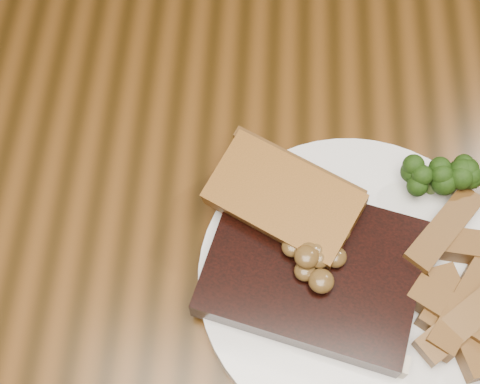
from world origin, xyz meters
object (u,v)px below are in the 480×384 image
object	(u,v)px
dining_table	(249,242)
garlic_bread	(283,210)
steak	(313,269)
potato_wedges	(451,285)
plate	(357,280)

from	to	relation	value
dining_table	garlic_bread	world-z (taller)	garlic_bread
steak	potato_wedges	distance (m)	0.11
steak	garlic_bread	xyz separation A→B (m)	(-0.03, 0.05, 0.00)
garlic_bread	steak	bearing A→B (deg)	-35.33
plate	steak	world-z (taller)	steak
potato_wedges	plate	bearing A→B (deg)	174.83
potato_wedges	steak	bearing A→B (deg)	175.92
plate	potato_wedges	xyz separation A→B (m)	(0.07, -0.01, 0.02)
plate	potato_wedges	size ratio (longest dim) A/B	2.27
dining_table	steak	distance (m)	0.15
garlic_bread	potato_wedges	xyz separation A→B (m)	(0.14, -0.06, -0.00)
plate	potato_wedges	world-z (taller)	potato_wedges
plate	garlic_bread	bearing A→B (deg)	140.82
plate	potato_wedges	bearing A→B (deg)	-5.17
garlic_bread	potato_wedges	bearing A→B (deg)	4.42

